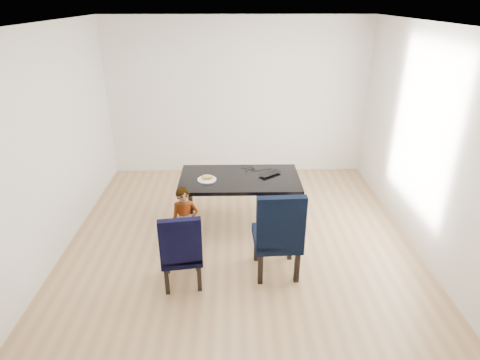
{
  "coord_description": "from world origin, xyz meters",
  "views": [
    {
      "loc": [
        -0.08,
        -4.39,
        2.96
      ],
      "look_at": [
        0.0,
        0.2,
        0.85
      ],
      "focal_mm": 30.0,
      "sensor_mm": 36.0,
      "label": 1
    }
  ],
  "objects_px": {
    "child": "(185,223)",
    "plate": "(207,179)",
    "laptop": "(268,173)",
    "dining_table": "(240,202)",
    "chair_left": "(181,247)",
    "chair_right": "(277,231)"
  },
  "relations": [
    {
      "from": "child",
      "to": "plate",
      "type": "distance_m",
      "value": 0.72
    },
    {
      "from": "laptop",
      "to": "plate",
      "type": "bearing_deg",
      "value": -24.61
    },
    {
      "from": "dining_table",
      "to": "chair_left",
      "type": "distance_m",
      "value": 1.38
    },
    {
      "from": "chair_right",
      "to": "plate",
      "type": "relative_size",
      "value": 4.4
    },
    {
      "from": "dining_table",
      "to": "plate",
      "type": "distance_m",
      "value": 0.58
    },
    {
      "from": "plate",
      "to": "laptop",
      "type": "height_order",
      "value": "laptop"
    },
    {
      "from": "chair_left",
      "to": "plate",
      "type": "bearing_deg",
      "value": 70.72
    },
    {
      "from": "chair_right",
      "to": "dining_table",
      "type": "bearing_deg",
      "value": 108.77
    },
    {
      "from": "child",
      "to": "laptop",
      "type": "relative_size",
      "value": 2.82
    },
    {
      "from": "dining_table",
      "to": "chair_right",
      "type": "relative_size",
      "value": 1.47
    },
    {
      "from": "child",
      "to": "laptop",
      "type": "distance_m",
      "value": 1.36
    },
    {
      "from": "child",
      "to": "laptop",
      "type": "xyz_separation_m",
      "value": [
        1.06,
        0.8,
        0.31
      ]
    },
    {
      "from": "dining_table",
      "to": "plate",
      "type": "relative_size",
      "value": 6.47
    },
    {
      "from": "dining_table",
      "to": "child",
      "type": "xyz_separation_m",
      "value": [
        -0.67,
        -0.68,
        0.08
      ]
    },
    {
      "from": "dining_table",
      "to": "laptop",
      "type": "bearing_deg",
      "value": 17.17
    },
    {
      "from": "dining_table",
      "to": "child",
      "type": "bearing_deg",
      "value": -134.78
    },
    {
      "from": "chair_left",
      "to": "dining_table",
      "type": "bearing_deg",
      "value": 53.29
    },
    {
      "from": "chair_left",
      "to": "chair_right",
      "type": "distance_m",
      "value": 1.08
    },
    {
      "from": "chair_left",
      "to": "plate",
      "type": "xyz_separation_m",
      "value": [
        0.23,
        1.13,
        0.3
      ]
    },
    {
      "from": "dining_table",
      "to": "child",
      "type": "height_order",
      "value": "child"
    },
    {
      "from": "laptop",
      "to": "chair_right",
      "type": "bearing_deg",
      "value": 53.21
    },
    {
      "from": "chair_right",
      "to": "child",
      "type": "relative_size",
      "value": 1.19
    }
  ]
}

